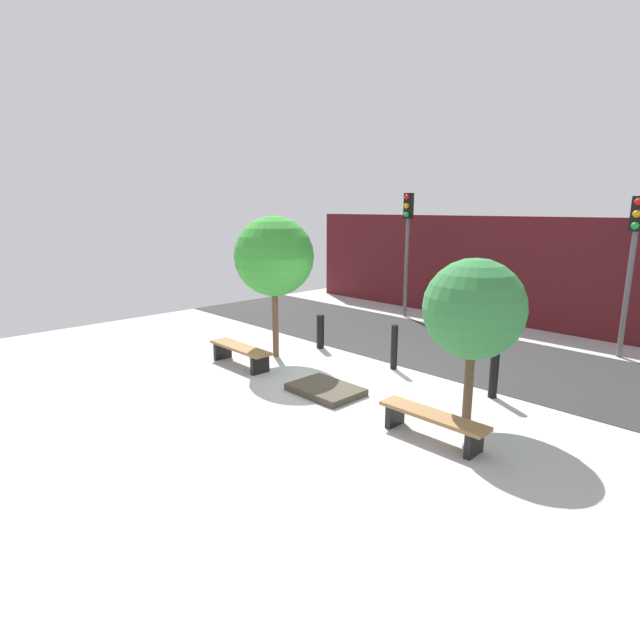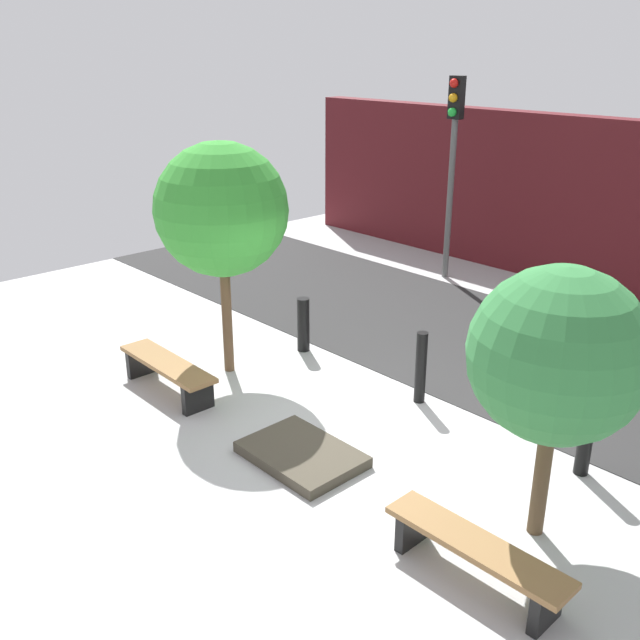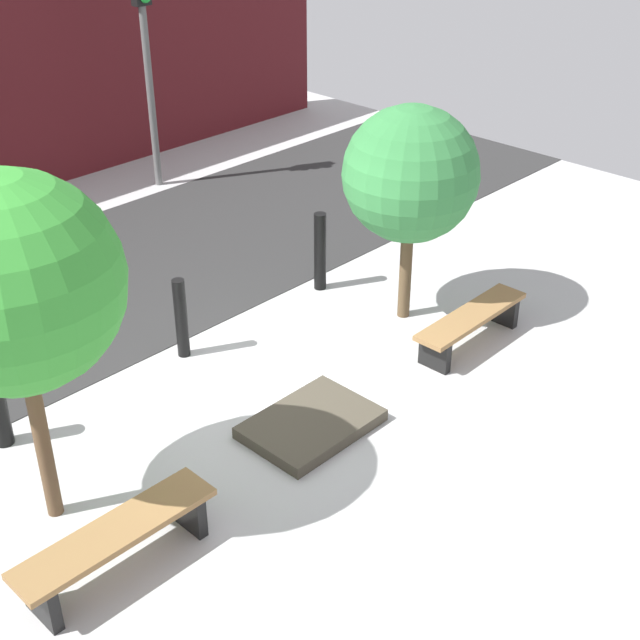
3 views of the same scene
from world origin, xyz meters
The scene contains 11 objects.
ground_plane centered at (0.00, 0.00, 0.00)m, with size 18.00×18.00×0.00m, color #AFAFAF.
road_strip centered at (0.00, 3.62, 0.01)m, with size 18.00×4.07×0.01m, color #2B2B2B.
bench_left centered at (-2.53, -0.97, 0.33)m, with size 1.83×0.46×0.45m.
bench_right centered at (2.53, -0.97, 0.31)m, with size 1.77×0.41×0.42m.
planter_bed centered at (0.00, -0.77, 0.07)m, with size 1.35×0.95×0.13m, color #433D31.
tree_behind_left_bench centered at (-2.53, 0.05, 2.38)m, with size 1.83×1.83×3.30m.
tree_behind_right_bench centered at (2.53, 0.05, 1.89)m, with size 1.63×1.63×2.72m.
bollard_far_left centered at (-2.33, 1.33, 0.43)m, with size 0.19×0.19×0.86m, color black.
bollard_left centered at (0.00, 1.33, 0.50)m, with size 0.15×0.15×1.00m, color black.
bollard_center centered at (2.33, 1.33, 0.54)m, with size 0.16×0.16×1.08m, color black.
traffic_light_west centered at (-3.15, 5.93, 2.69)m, with size 0.28×0.27×3.91m.
Camera 2 is at (5.32, -5.43, 4.49)m, focal length 40.00 mm.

